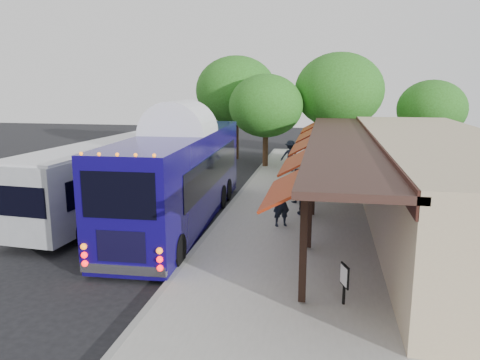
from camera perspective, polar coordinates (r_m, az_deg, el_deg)
The scene contains 15 objects.
ground at distance 16.50m, azimuth -5.06°, elevation -8.04°, with size 90.00×90.00×0.00m, color black.
sidewalk at distance 19.74m, azimuth 12.33°, elevation -4.70°, with size 10.00×40.00×0.15m, color #9E9B93.
curb at distance 20.17m, azimuth -1.89°, elevation -4.08°, with size 0.20×40.00×0.16m, color gray.
station_shelter at distance 19.75m, azimuth 22.41°, elevation -0.02°, with size 8.15×20.00×3.60m.
coach_bus at distance 18.81m, azimuth -7.29°, elevation 1.00°, with size 2.95×12.30×3.91m.
city_bus at distance 21.04m, azimuth -15.60°, elevation 0.70°, with size 3.38×11.59×3.07m.
ped_a at distance 18.01m, azimuth 5.10°, elevation -2.78°, with size 0.67×0.44×1.84m, color black.
ped_b at distance 21.67m, azimuth 6.88°, elevation -0.67°, with size 0.77×0.60×1.59m, color black.
ped_c at distance 19.65m, azimuth 7.78°, elevation -1.74°, with size 1.03×0.43×1.76m, color black.
ped_d at distance 29.37m, azimuth 6.19°, elevation 2.95°, with size 1.25×0.72×1.93m, color black.
sign_board at distance 12.07m, azimuth 12.62°, elevation -11.53°, with size 0.20×0.46×1.05m.
tree_left at distance 30.80m, azimuth 3.17°, elevation 9.01°, with size 4.82×4.82×6.18m.
tree_mid at distance 32.47m, azimuth 12.00°, elevation 10.60°, with size 5.94×5.94×7.60m.
tree_right at distance 34.05m, azimuth 22.32°, elevation 8.00°, with size 4.53×4.53×5.80m.
tree_far at distance 34.68m, azimuth -0.46°, elevation 10.83°, with size 5.88×5.88×7.53m.
Camera 1 is at (4.23, -14.95, 5.57)m, focal length 35.00 mm.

